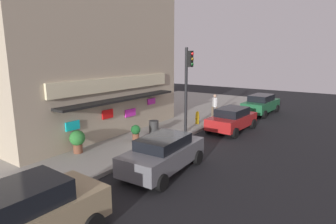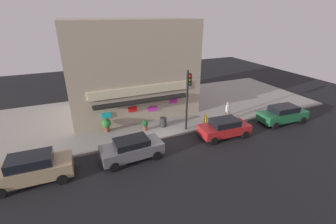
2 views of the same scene
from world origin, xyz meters
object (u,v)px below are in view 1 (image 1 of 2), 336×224
object	(u,v)px
trash_can	(154,127)
pedestrian	(215,106)
fire_hydrant	(197,118)
traffic_light	(188,79)
parked_car_grey	(163,153)
potted_plant_by_doorway	(136,132)
parked_car_green	(261,104)
potted_plant_by_window	(77,140)
parked_car_red	(232,119)
parked_car_tan	(15,221)

from	to	relation	value
trash_can	pedestrian	bearing A→B (deg)	-11.85
pedestrian	trash_can	bearing A→B (deg)	168.15
fire_hydrant	pedestrian	distance (m)	2.17
traffic_light	pedestrian	bearing A→B (deg)	2.19
fire_hydrant	trash_can	xyz separation A→B (m)	(-3.80, 0.91, -0.02)
traffic_light	parked_car_grey	size ratio (longest dim) A/B	1.19
trash_can	parked_car_grey	xyz separation A→B (m)	(-3.80, -3.47, 0.22)
potted_plant_by_doorway	parked_car_green	bearing A→B (deg)	-14.64
traffic_light	trash_can	distance (m)	3.59
traffic_light	parked_car_grey	xyz separation A→B (m)	(-5.39, -2.08, -2.68)
parked_car_green	potted_plant_by_window	bearing A→B (deg)	164.36
pedestrian	potted_plant_by_window	size ratio (longest dim) A/B	1.64
pedestrian	potted_plant_by_window	world-z (taller)	pedestrian
traffic_light	pedestrian	distance (m)	4.85
parked_car_green	parked_car_grey	size ratio (longest dim) A/B	1.06
fire_hydrant	parked_car_red	size ratio (longest dim) A/B	0.21
fire_hydrant	parked_car_grey	bearing A→B (deg)	-161.32
trash_can	parked_car_green	bearing A→B (deg)	-17.09
traffic_light	pedestrian	size ratio (longest dim) A/B	2.78
potted_plant_by_doorway	traffic_light	bearing A→B (deg)	-22.22
fire_hydrant	parked_car_red	xyz separation A→B (m)	(0.26, -2.44, 0.19)
traffic_light	parked_car_grey	distance (m)	6.37
traffic_light	parked_car_tan	bearing A→B (deg)	-169.98
parked_car_grey	traffic_light	bearing A→B (deg)	21.11
potted_plant_by_window	parked_car_green	bearing A→B (deg)	-15.64
trash_can	potted_plant_by_doorway	world-z (taller)	potted_plant_by_doorway
potted_plant_by_window	parked_car_tan	bearing A→B (deg)	-139.32
fire_hydrant	potted_plant_by_window	size ratio (longest dim) A/B	0.79
potted_plant_by_doorway	parked_car_tan	bearing A→B (deg)	-157.68
traffic_light	pedestrian	xyz separation A→B (m)	(4.27, 0.16, -2.29)
pedestrian	parked_car_green	xyz separation A→B (m)	(4.78, -2.04, -0.36)
parked_car_grey	parked_car_red	bearing A→B (deg)	0.90
fire_hydrant	parked_car_grey	distance (m)	8.02
pedestrian	traffic_light	bearing A→B (deg)	-177.81
pedestrian	parked_car_tan	xyz separation A→B (m)	(-15.79, -2.20, -0.30)
pedestrian	potted_plant_by_doorway	bearing A→B (deg)	171.12
potted_plant_by_window	parked_car_green	world-z (taller)	parked_car_green
potted_plant_by_window	fire_hydrant	bearing A→B (deg)	-12.80
traffic_light	fire_hydrant	size ratio (longest dim) A/B	5.77
traffic_light	parked_car_red	size ratio (longest dim) A/B	1.22
potted_plant_by_doorway	parked_car_tan	xyz separation A→B (m)	(-8.23, -3.38, 0.20)
potted_plant_by_doorway	parked_car_tan	distance (m)	8.90
parked_car_green	parked_car_red	size ratio (longest dim) A/B	1.09
potted_plant_by_doorway	parked_car_green	distance (m)	12.76
fire_hydrant	traffic_light	bearing A→B (deg)	-167.55
potted_plant_by_doorway	parked_car_grey	bearing A→B (deg)	-121.49
parked_car_red	parked_car_grey	distance (m)	7.85
potted_plant_by_doorway	parked_car_green	world-z (taller)	parked_car_green
fire_hydrant	potted_plant_by_doorway	xyz separation A→B (m)	(-5.50, 0.86, 0.09)
potted_plant_by_doorway	parked_car_red	world-z (taller)	parked_car_red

